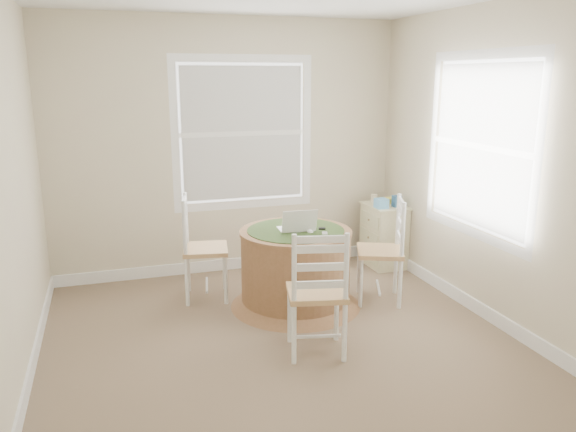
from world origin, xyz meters
name	(u,v)px	position (x,y,z in m)	size (l,w,h in m)	color
room	(295,173)	(0.17, 0.16, 1.30)	(3.64, 3.64, 2.64)	#7F6A50
round_table	(296,264)	(0.34, 0.65, 0.39)	(1.17, 1.17, 0.71)	#8E613F
chair_left	(205,249)	(-0.39, 1.09, 0.47)	(0.42, 0.40, 0.95)	white
chair_near	(317,292)	(0.21, -0.23, 0.47)	(0.42, 0.40, 0.95)	white
chair_right	(380,251)	(1.11, 0.53, 0.47)	(0.42, 0.40, 0.95)	white
laptop	(297,227)	(0.35, 0.64, 0.73)	(0.33, 0.29, 0.22)	white
mouse	(310,231)	(0.44, 0.55, 0.71)	(0.06, 0.09, 0.03)	white
phone	(325,234)	(0.54, 0.47, 0.70)	(0.04, 0.09, 0.02)	#B7BABF
keys	(322,229)	(0.57, 0.60, 0.71)	(0.06, 0.05, 0.03)	black
corner_chest	(384,235)	(1.61, 1.41, 0.34)	(0.39, 0.52, 0.68)	beige
tissue_box	(382,203)	(1.52, 1.31, 0.73)	(0.12, 0.12, 0.10)	#62ADE1
box_yellow	(388,201)	(1.67, 1.47, 0.71)	(0.15, 0.10, 0.06)	#DCD64D
box_blue	(395,201)	(1.68, 1.31, 0.74)	(0.08, 0.08, 0.12)	#306292
cup_cream	(375,199)	(1.56, 1.54, 0.72)	(0.07, 0.07, 0.09)	beige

